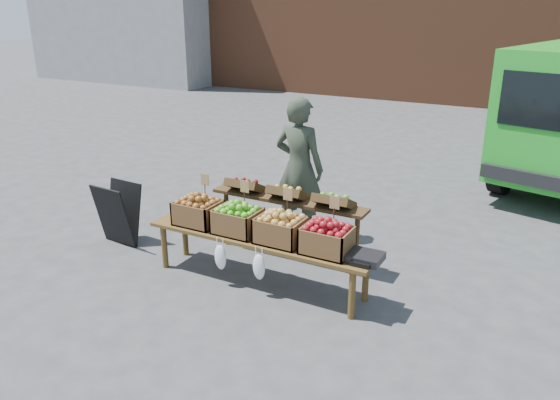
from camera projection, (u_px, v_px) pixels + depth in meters
The scene contains 10 objects.
ground at pixel (280, 307), 5.76m from camera, with size 80.00×80.00×0.00m, color #434345.
vendor at pixel (299, 168), 7.25m from camera, with size 0.70×0.46×1.91m, color #323C2C.
chalkboard_sign at pixel (118, 214), 7.15m from camera, with size 0.55×0.31×0.84m, color black, non-canonical shape.
back_table at pixel (288, 220), 6.69m from camera, with size 2.10×0.44×1.04m, color #3F2B15, non-canonical shape.
display_bench at pixel (259, 260), 6.17m from camera, with size 2.70×0.56×0.57m, color #543B19, non-canonical shape.
crate_golden_apples at pixel (198, 213), 6.39m from camera, with size 0.50×0.40×0.28m, color #A66C30, non-canonical shape.
crate_russet_pears at pixel (238, 221), 6.14m from camera, with size 0.50×0.40×0.28m, color #388618, non-canonical shape.
crate_red_apples at pixel (280, 230), 5.90m from camera, with size 0.50×0.40×0.28m, color gold, non-canonical shape.
crate_green_apples at pixel (327, 240), 5.65m from camera, with size 0.50×0.40×0.28m, color maroon, non-canonical shape.
weighing_scale at pixel (365, 257), 5.50m from camera, with size 0.34×0.30×0.08m, color black.
Camera 1 is at (2.39, -4.42, 3.03)m, focal length 35.00 mm.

